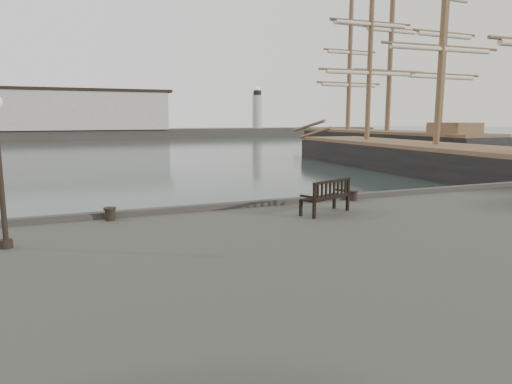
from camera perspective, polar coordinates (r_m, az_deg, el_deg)
ground at (r=15.76m, az=-0.04°, el=-7.24°), size 400.00×400.00×0.00m
breakwater at (r=106.00m, az=-21.88°, el=8.48°), size 140.00×9.50×12.20m
bench at (r=14.19m, az=8.70°, el=-1.36°), size 1.89×1.23×1.03m
bollard_left at (r=13.76m, az=-17.79°, el=-2.63°), size 0.39×0.39×0.37m
bollard_right at (r=16.59m, az=12.05°, el=-0.43°), size 0.38×0.38×0.37m
tall_ship_main at (r=39.65m, az=21.41°, el=3.10°), size 8.19×34.96×26.05m
tall_ship_far at (r=60.09m, az=15.96°, el=5.43°), size 7.16×30.56×26.08m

